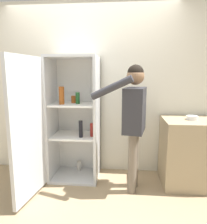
{
  "coord_description": "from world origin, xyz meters",
  "views": [
    {
      "loc": [
        0.5,
        -2.33,
        1.51
      ],
      "look_at": [
        0.22,
        0.65,
        0.98
      ],
      "focal_mm": 35.0,
      "sensor_mm": 36.0,
      "label": 1
    }
  ],
  "objects": [
    {
      "name": "refrigerator",
      "position": [
        -0.3,
        0.55,
        0.87
      ],
      "size": [
        0.82,
        1.23,
        1.75
      ],
      "color": "silver",
      "rests_on": "ground_plane"
    },
    {
      "name": "counter",
      "position": [
        1.4,
        0.61,
        0.45
      ],
      "size": [
        0.73,
        0.65,
        0.9
      ],
      "color": "tan",
      "rests_on": "ground_plane"
    },
    {
      "name": "wall_back",
      "position": [
        0.0,
        0.98,
        1.27
      ],
      "size": [
        7.0,
        0.06,
        2.55
      ],
      "color": "silver",
      "rests_on": "ground_plane"
    },
    {
      "name": "person",
      "position": [
        0.62,
        0.38,
        1.03
      ],
      "size": [
        0.69,
        0.55,
        1.62
      ],
      "color": "#726656",
      "rests_on": "ground_plane"
    },
    {
      "name": "bowl",
      "position": [
        1.41,
        0.61,
        0.93
      ],
      "size": [
        0.15,
        0.15,
        0.05
      ],
      "color": "white",
      "rests_on": "counter"
    },
    {
      "name": "ground_plane",
      "position": [
        0.0,
        0.0,
        0.0
      ],
      "size": [
        12.0,
        12.0,
        0.0
      ],
      "primitive_type": "plane",
      "color": "tan"
    }
  ]
}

